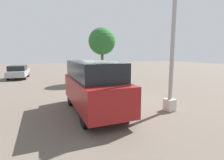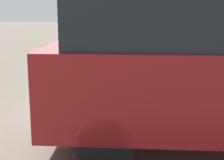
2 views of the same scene
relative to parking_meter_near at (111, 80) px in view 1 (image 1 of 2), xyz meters
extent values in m
plane|color=#60564C|center=(0.29, -0.39, -1.06)|extent=(80.00, 80.00, 0.00)
cylinder|color=gray|center=(0.00, 0.00, -0.51)|extent=(0.05, 0.05, 1.10)
cube|color=#47474C|center=(0.00, 0.00, 0.17)|extent=(0.21, 0.14, 0.26)
sphere|color=#14662D|center=(0.00, 0.00, 0.32)|extent=(0.11, 0.11, 0.11)
cylinder|color=gray|center=(-5.59, 0.00, -0.51)|extent=(0.05, 0.05, 1.10)
cube|color=#47474C|center=(-5.59, 0.00, 0.17)|extent=(0.21, 0.14, 0.26)
sphere|color=#14662D|center=(-5.59, 0.00, 0.32)|extent=(0.11, 0.11, 0.11)
cube|color=beige|center=(3.38, 1.58, -0.78)|extent=(0.44, 0.44, 0.55)
cylinder|color=#9E9E9E|center=(3.38, 1.58, 2.23)|extent=(0.19, 0.19, 5.48)
cube|color=maroon|center=(2.18, -1.75, -0.10)|extent=(4.96, 1.97, 1.18)
cube|color=black|center=(2.05, -1.75, 0.88)|extent=(3.97, 1.80, 0.78)
cube|color=orange|center=(4.60, -1.17, -0.54)|extent=(0.08, 0.12, 0.20)
cylinder|color=black|center=(3.72, -0.94, -0.69)|extent=(0.74, 0.24, 0.74)
cylinder|color=black|center=(3.69, -2.60, -0.69)|extent=(0.74, 0.24, 0.74)
cylinder|color=black|center=(0.66, -0.89, -0.69)|extent=(0.74, 0.24, 0.74)
cylinder|color=black|center=(0.64, -2.56, -0.69)|extent=(0.74, 0.24, 0.74)
cube|color=#9E9EA3|center=(-11.51, -5.91, -0.46)|extent=(4.05, 2.10, 0.59)
cube|color=black|center=(-11.31, -5.93, 0.09)|extent=(2.28, 1.80, 0.52)
cube|color=orange|center=(-13.45, -6.31, -0.61)|extent=(0.09, 0.13, 0.20)
cylinder|color=black|center=(-12.78, -6.57, -0.76)|extent=(0.61, 0.26, 0.60)
cylinder|color=black|center=(-12.64, -5.03, -0.76)|extent=(0.61, 0.26, 0.60)
cylinder|color=black|center=(-10.37, -6.79, -0.76)|extent=(0.61, 0.26, 0.60)
cylinder|color=black|center=(-10.23, -5.25, -0.76)|extent=(0.61, 0.26, 0.60)
cylinder|color=brown|center=(-5.85, 1.61, 0.40)|extent=(0.26, 0.26, 2.92)
sphere|color=#28662D|center=(-5.85, 1.61, 2.74)|extent=(2.49, 2.49, 2.49)
camera|label=1|loc=(9.62, -4.10, 1.63)|focal=28.00mm
camera|label=2|loc=(0.96, -6.67, 1.04)|focal=55.00mm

